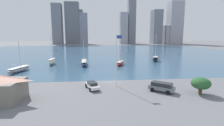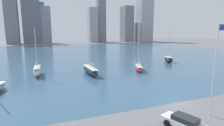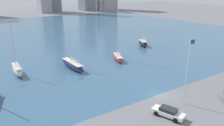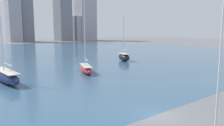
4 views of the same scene
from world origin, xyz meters
name	(u,v)px [view 1 (image 1 of 4)]	position (x,y,z in m)	size (l,w,h in m)	color
ground_plane	(109,81)	(0.00, 0.00, 0.00)	(500.00, 500.00, 0.00)	slate
harbor_water	(100,52)	(0.00, 70.00, 0.00)	(180.00, 140.00, 0.00)	#385B7A
flag_pole	(117,59)	(1.29, -4.86, 6.29)	(1.24, 0.14, 11.61)	silver
yard_shrub	(201,83)	(17.11, -11.70, 2.14)	(3.71, 3.71, 3.33)	#4C3823
distant_city_skyline	(119,25)	(25.77, 169.73, 22.62)	(153.48, 22.36, 68.09)	slate
sailboat_gray	(19,69)	(-27.33, 13.33, 0.80)	(5.03, 10.05, 9.55)	gray
sailboat_cream	(52,61)	(-20.24, 26.08, 1.18)	(1.85, 7.49, 11.72)	beige
sailboat_red	(120,63)	(6.02, 22.06, 0.88)	(4.55, 7.78, 14.35)	#B72828
sailboat_black	(155,59)	(22.84, 30.45, 1.08)	(4.48, 6.45, 11.53)	black
sailboat_navy	(84,63)	(-7.64, 22.73, 0.97)	(2.62, 10.93, 9.87)	#19234C
parked_suv_gray	(162,87)	(10.02, -9.59, 1.07)	(5.26, 4.84, 1.95)	slate
parked_sedan_white	(92,85)	(-4.22, -6.30, 0.81)	(3.35, 5.49, 1.53)	white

